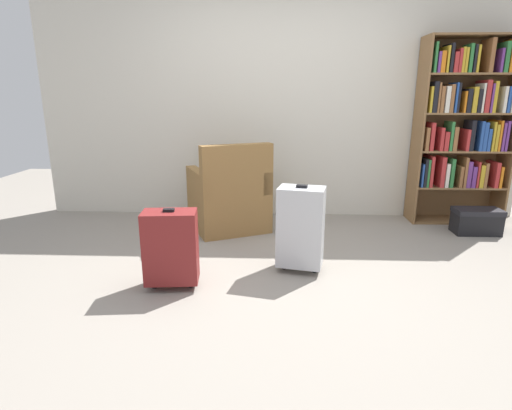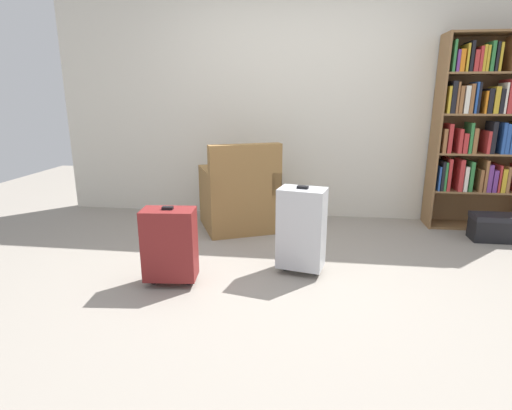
{
  "view_description": "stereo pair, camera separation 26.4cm",
  "coord_description": "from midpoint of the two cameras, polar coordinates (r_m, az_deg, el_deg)",
  "views": [
    {
      "loc": [
        -0.07,
        -2.73,
        1.34
      ],
      "look_at": [
        -0.19,
        0.18,
        0.55
      ],
      "focal_mm": 28.46,
      "sensor_mm": 36.0,
      "label": 1
    },
    {
      "loc": [
        0.19,
        -2.71,
        1.34
      ],
      "look_at": [
        -0.19,
        0.18,
        0.55
      ],
      "focal_mm": 28.46,
      "sensor_mm": 36.0,
      "label": 2
    }
  ],
  "objects": [
    {
      "name": "ground_plane",
      "position": [
        3.03,
        1.01,
        -11.06
      ],
      "size": [
        9.28,
        9.28,
        0.0
      ],
      "primitive_type": "plane",
      "color": "gray"
    },
    {
      "name": "back_wall",
      "position": [
        4.6,
        1.69,
        14.66
      ],
      "size": [
        5.3,
        0.1,
        2.6
      ],
      "primitive_type": "cube",
      "color": "beige",
      "rests_on": "ground"
    },
    {
      "name": "bookshelf",
      "position": [
        4.75,
        25.65,
        10.23
      ],
      "size": [
        0.95,
        0.33,
        1.92
      ],
      "color": "brown",
      "rests_on": "ground"
    },
    {
      "name": "armchair",
      "position": [
        4.16,
        -5.58,
        0.83
      ],
      "size": [
        0.93,
        0.93,
        0.9
      ],
      "color": "olive",
      "rests_on": "ground"
    },
    {
      "name": "mug",
      "position": [
        4.08,
        1.72,
        -3.31
      ],
      "size": [
        0.12,
        0.08,
        0.1
      ],
      "color": "#1959A5",
      "rests_on": "ground"
    },
    {
      "name": "storage_box",
      "position": [
        4.54,
        27.16,
        -1.97
      ],
      "size": [
        0.44,
        0.23,
        0.26
      ],
      "color": "black",
      "rests_on": "ground"
    },
    {
      "name": "suitcase_dark_red",
      "position": [
        2.96,
        -14.41,
        -5.78
      ],
      "size": [
        0.39,
        0.25,
        0.59
      ],
      "color": "maroon",
      "rests_on": "ground"
    },
    {
      "name": "suitcase_silver",
      "position": [
        3.13,
        3.9,
        -3.14
      ],
      "size": [
        0.39,
        0.3,
        0.69
      ],
      "color": "#B7BABF",
      "rests_on": "ground"
    }
  ]
}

